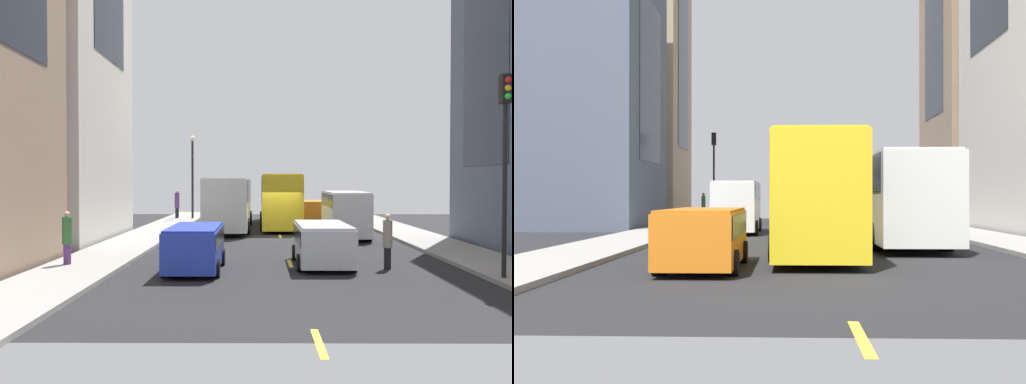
{
  "view_description": "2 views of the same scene",
  "coord_description": "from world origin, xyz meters",
  "views": [
    {
      "loc": [
        -1.16,
        -31.81,
        3.18
      ],
      "look_at": [
        -1.41,
        4.23,
        2.45
      ],
      "focal_mm": 39.08,
      "sensor_mm": 36.0,
      "label": 1
    },
    {
      "loc": [
        0.93,
        28.82,
        1.86
      ],
      "look_at": [
        1.88,
        0.73,
        2.06
      ],
      "focal_mm": 41.84,
      "sensor_mm": 36.0,
      "label": 2
    }
  ],
  "objects": [
    {
      "name": "car_blue_1",
      "position": [
        -3.44,
        -12.27,
        0.94
      ],
      "size": [
        1.93,
        4.28,
        1.58
      ],
      "color": "#2338AD",
      "rests_on": "ground"
    },
    {
      "name": "lane_stripe_3",
      "position": [
        0.0,
        10.5,
        0.01
      ],
      "size": [
        0.16,
        2.0,
        0.01
      ],
      "primitive_type": "cube",
      "color": "yellow",
      "rests_on": "ground"
    },
    {
      "name": "city_bus_white",
      "position": [
        -3.15,
        4.69,
        2.01
      ],
      "size": [
        2.8,
        12.31,
        3.35
      ],
      "color": "silver",
      "rests_on": "ground"
    },
    {
      "name": "sidewalk_west",
      "position": [
        -7.54,
        0.0,
        0.07
      ],
      "size": [
        2.9,
        44.0,
        0.15
      ],
      "primitive_type": "cube",
      "color": "gray",
      "rests_on": "ground"
    },
    {
      "name": "streetcar_yellow",
      "position": [
        0.2,
        7.6,
        2.12
      ],
      "size": [
        2.7,
        14.0,
        3.59
      ],
      "color": "yellow",
      "rests_on": "ground"
    },
    {
      "name": "building_east_1",
      "position": [
        12.52,
        -6.08,
        8.62
      ],
      "size": [
        6.72,
        9.27,
        17.25
      ],
      "color": "#4C5666",
      "rests_on": "ground"
    },
    {
      "name": "traffic_light_near_corner",
      "position": [
        6.49,
        -14.42,
        4.52
      ],
      "size": [
        0.32,
        0.44,
        6.34
      ],
      "color": "black",
      "rests_on": "ground"
    },
    {
      "name": "lane_stripe_4",
      "position": [
        0.0,
        21.0,
        0.01
      ],
      "size": [
        0.16,
        2.0,
        0.01
      ],
      "primitive_type": "cube",
      "color": "yellow",
      "rests_on": "ground"
    },
    {
      "name": "car_orange_2",
      "position": [
        3.13,
        13.62,
        0.91
      ],
      "size": [
        2.01,
        4.42,
        1.53
      ],
      "color": "orange",
      "rests_on": "ground"
    },
    {
      "name": "pedestrian_walking_far",
      "position": [
        3.43,
        -11.87,
        1.06
      ],
      "size": [
        0.33,
        0.33,
        1.99
      ],
      "rotation": [
        0.0,
        0.0,
        5.62
      ],
      "color": "black",
      "rests_on": "ground"
    },
    {
      "name": "pedestrian_waiting_curb",
      "position": [
        -8.15,
        -11.73,
        1.16
      ],
      "size": [
        0.36,
        0.36,
        1.93
      ],
      "rotation": [
        0.0,
        0.0,
        4.43
      ],
      "color": "#593372",
      "rests_on": "ground"
    },
    {
      "name": "ground_plane",
      "position": [
        0.0,
        0.0,
        0.0
      ],
      "size": [
        41.98,
        41.98,
        0.0
      ],
      "primitive_type": "plane",
      "color": "black"
    },
    {
      "name": "car_silver_0",
      "position": [
        1.18,
        -11.0,
        0.93
      ],
      "size": [
        2.09,
        4.48,
        1.57
      ],
      "color": "#B7BABF",
      "rests_on": "ground"
    },
    {
      "name": "lane_stripe_0",
      "position": [
        0.0,
        -21.0,
        0.01
      ],
      "size": [
        0.16,
        2.0,
        0.01
      ],
      "primitive_type": "cube",
      "color": "yellow",
      "rests_on": "ground"
    },
    {
      "name": "pedestrian_crossing_mid",
      "position": [
        7.59,
        -16.73,
        1.21
      ],
      "size": [
        0.31,
        0.31,
        1.98
      ],
      "rotation": [
        0.0,
        0.0,
        2.35
      ],
      "color": "gold",
      "rests_on": "ground"
    },
    {
      "name": "delivery_van_white",
      "position": [
        3.58,
        -0.97,
        1.51
      ],
      "size": [
        2.25,
        5.35,
        2.58
      ],
      "color": "white",
      "rests_on": "ground"
    },
    {
      "name": "building_east_0",
      "position": [
        14.04,
        -16.87,
        12.37
      ],
      "size": [
        9.81,
        7.81,
        24.74
      ],
      "color": "tan",
      "rests_on": "ground"
    },
    {
      "name": "lane_stripe_1",
      "position": [
        0.0,
        -10.5,
        0.01
      ],
      "size": [
        0.16,
        2.0,
        0.01
      ],
      "primitive_type": "cube",
      "color": "yellow",
      "rests_on": "ground"
    },
    {
      "name": "sidewalk_east",
      "position": [
        7.54,
        0.0,
        0.07
      ],
      "size": [
        2.9,
        44.0,
        0.15
      ],
      "primitive_type": "cube",
      "color": "gray",
      "rests_on": "ground"
    },
    {
      "name": "lane_stripe_2",
      "position": [
        0.0,
        0.0,
        0.01
      ],
      "size": [
        0.16,
        2.0,
        0.01
      ],
      "primitive_type": "cube",
      "color": "yellow",
      "rests_on": "ground"
    }
  ]
}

